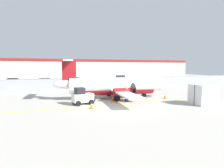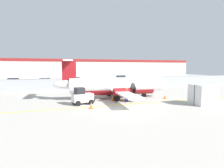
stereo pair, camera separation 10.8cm
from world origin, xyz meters
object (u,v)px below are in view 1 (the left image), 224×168
Objects in this scene: traffic_cone_far_right at (165,96)px; parked_car_0 at (14,81)px; cargo_container at (203,94)px; traffic_cone_near_right at (113,98)px; parked_car_1 at (44,81)px; parked_car_2 at (74,80)px; commuter_airplane at (117,86)px; baggage_tug at (82,97)px; traffic_cone_near_left at (92,105)px; ground_crew_worker at (127,94)px; parked_car_4 at (121,78)px; traffic_cone_far_left at (126,97)px; parked_car_3 at (103,82)px.

parked_car_0 is at bearing 126.43° from traffic_cone_far_right.
traffic_cone_near_right is at bearing 144.40° from cargo_container.
traffic_cone_far_right is 28.55m from parked_car_1.
commuter_airplane is at bearing 89.07° from parked_car_2.
traffic_cone_near_left is (0.38, -2.44, -0.54)m from baggage_tug.
baggage_tug is at bearing -67.69° from parked_car_0.
ground_crew_worker is 0.69× the size of cargo_container.
ground_crew_worker is 1.88m from traffic_cone_near_right.
parked_car_2 is at bearing 101.15° from commuter_airplane.
parked_car_4 is (12.99, 28.83, -0.71)m from commuter_airplane.
ground_crew_worker is at bearing -111.66° from traffic_cone_far_left.
parked_car_0 reaches higher than traffic_cone_near_right.
baggage_tug reaches higher than parked_car_3.
parked_car_0 and parked_car_1 have the same top height.
parked_car_0 is at bearing 98.57° from baggage_tug.
traffic_cone_far_left is 25.52m from parked_car_1.
parked_car_2 is (-0.37, 24.87, 0.58)m from traffic_cone_near_right.
traffic_cone_near_right is 29.48m from parked_car_0.
commuter_airplane is 3.74× the size of parked_car_0.
parked_car_1 is (-8.85, 23.93, 0.58)m from traffic_cone_far_left.
parked_car_1 is at bearing -167.46° from parked_car_4.
parked_car_0 is (-21.60, 32.00, -0.21)m from cargo_container.
parked_car_3 is (3.82, 17.44, -0.71)m from commuter_airplane.
parked_car_4 reaches higher than traffic_cone_far_left.
parked_car_3 is at bearing 127.95° from parked_car_2.
parked_car_0 is (-13.25, 26.33, 0.58)m from traffic_cone_near_right.
traffic_cone_near_right is (-1.18, -1.61, -1.29)m from commuter_airplane.
commuter_airplane is 31.63m from parked_car_4.
traffic_cone_near_left is 1.00× the size of traffic_cone_far_right.
commuter_airplane reaches higher than parked_car_2.
parked_car_1 is at bearing 97.29° from traffic_cone_near_left.
parked_car_2 and parked_car_4 have the same top height.
traffic_cone_near_left is (-11.90, 2.21, -0.79)m from cargo_container.
parked_car_1 is at bearing 106.42° from traffic_cone_near_right.
ground_crew_worker is 20.63m from parked_car_3.
parked_car_3 reaches higher than traffic_cone_near_left.
baggage_tug reaches higher than traffic_cone_near_right.
traffic_cone_near_right is at bearing -59.78° from parked_car_0.
ground_crew_worker is at bearing -116.52° from parked_car_4.
traffic_cone_near_right is (3.94, 1.02, -0.54)m from baggage_tug.
parked_car_3 is (8.56, 22.50, 0.58)m from traffic_cone_near_left.
traffic_cone_near_left is 0.15× the size of parked_car_2.
parked_car_2 is 0.99× the size of parked_car_3.
parked_car_0 is at bearing 122.59° from cargo_container.
parked_car_0 is at bearing 116.72° from traffic_cone_near_right.
parked_car_0 reaches higher than traffic_cone_near_left.
ground_crew_worker is 1.54m from traffic_cone_far_left.
cargo_container is at bearing -103.52° from parked_car_4.
parked_car_1 and parked_car_4 have the same top height.
cargo_container is 36.58m from parked_car_4.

